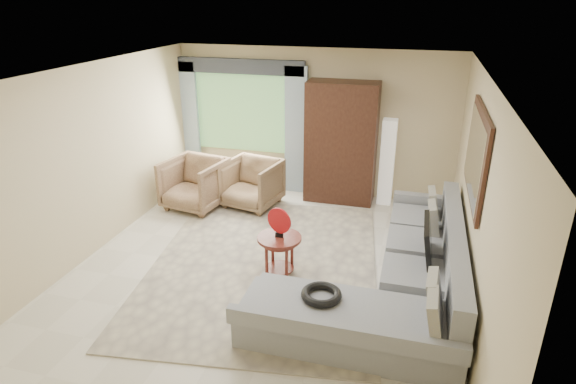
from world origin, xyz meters
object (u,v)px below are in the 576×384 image
(armoire, at_px, (341,143))
(coffee_table, at_px, (279,255))
(tv_screen, at_px, (428,241))
(armchair_left, at_px, (195,184))
(armchair_right, at_px, (251,184))
(potted_plant, at_px, (196,175))
(sectional_sofa, at_px, (401,281))
(floor_lamp, at_px, (387,162))

(armoire, bearing_deg, coffee_table, -96.64)
(tv_screen, height_order, armoire, armoire)
(armchair_left, bearing_deg, armoire, 33.62)
(armchair_right, height_order, potted_plant, armchair_right)
(coffee_table, distance_m, armchair_right, 2.31)
(potted_plant, bearing_deg, sectional_sofa, -34.33)
(tv_screen, xyz_separation_m, floor_lamp, (-0.70, 2.67, 0.03))
(tv_screen, height_order, potted_plant, tv_screen)
(tv_screen, bearing_deg, armchair_right, 146.63)
(coffee_table, xyz_separation_m, potted_plant, (-2.38, 2.51, -0.04))
(armchair_left, bearing_deg, potted_plant, 125.22)
(armchair_right, bearing_deg, tv_screen, -21.92)
(armchair_left, bearing_deg, tv_screen, -12.53)
(sectional_sofa, relative_size, armchair_left, 3.65)
(coffee_table, relative_size, armchair_left, 0.60)
(armchair_right, bearing_deg, coffee_table, -50.17)
(sectional_sofa, xyz_separation_m, armchair_left, (-3.56, 1.89, 0.15))
(sectional_sofa, height_order, coffee_table, sectional_sofa)
(armchair_right, distance_m, floor_lamp, 2.36)
(coffee_table, distance_m, floor_lamp, 3.03)
(tv_screen, distance_m, armchair_right, 3.50)
(sectional_sofa, xyz_separation_m, floor_lamp, (-0.43, 2.96, 0.47))
(armchair_right, height_order, floor_lamp, floor_lamp)
(tv_screen, height_order, armchair_left, tv_screen)
(sectional_sofa, distance_m, armchair_right, 3.45)
(potted_plant, xyz_separation_m, floor_lamp, (3.50, 0.27, 0.49))
(sectional_sofa, bearing_deg, potted_plant, 145.67)
(potted_plant, xyz_separation_m, armoire, (2.70, 0.21, 0.79))
(armchair_left, relative_size, armchair_right, 1.05)
(coffee_table, height_order, armoire, armoire)
(sectional_sofa, distance_m, coffee_table, 1.56)
(armoire, bearing_deg, armchair_right, -153.85)
(armchair_right, distance_m, armoire, 1.70)
(coffee_table, relative_size, potted_plant, 1.10)
(tv_screen, bearing_deg, sectional_sofa, -133.28)
(coffee_table, height_order, armchair_right, armchair_right)
(coffee_table, xyz_separation_m, floor_lamp, (1.12, 2.79, 0.45))
(coffee_table, bearing_deg, potted_plant, 133.46)
(coffee_table, distance_m, armoire, 2.84)
(floor_lamp, bearing_deg, armchair_left, -161.19)
(armchair_left, bearing_deg, floor_lamp, 29.07)
(armchair_right, relative_size, floor_lamp, 0.60)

